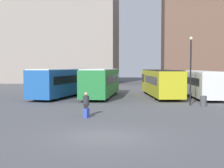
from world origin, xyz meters
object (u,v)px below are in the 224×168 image
at_px(bus_0, 59,82).
at_px(bus_1, 101,82).
at_px(bus_2, 161,82).
at_px(lamp_post_0, 191,65).
at_px(bus_3, 199,83).
at_px(traveler, 86,102).
at_px(suitcase, 86,113).
at_px(trash_bin, 203,101).

distance_m(bus_0, bus_1, 4.46).
xyz_separation_m(bus_0, bus_2, (10.53, 2.37, -0.05)).
relative_size(bus_0, bus_1, 0.87).
distance_m(bus_2, lamp_post_0, 7.99).
distance_m(bus_1, bus_3, 10.44).
bearing_deg(traveler, suitcase, -151.06).
xyz_separation_m(traveler, suitcase, (0.12, -0.50, -0.63)).
bearing_deg(bus_1, bus_2, -78.97).
bearing_deg(bus_0, trash_bin, -104.71).
distance_m(bus_3, trash_bin, 8.37).
bearing_deg(bus_2, lamp_post_0, -172.68).
bearing_deg(trash_bin, traveler, -143.72).
xyz_separation_m(bus_0, trash_bin, (13.68, -5.65, -1.19)).
bearing_deg(lamp_post_0, suitcase, -135.39).
relative_size(bus_2, bus_3, 0.94).
relative_size(suitcase, lamp_post_0, 0.15).
distance_m(traveler, suitcase, 0.81).
bearing_deg(bus_1, bus_0, 106.14).
height_order(bus_0, bus_1, bus_0).
bearing_deg(trash_bin, bus_0, 157.54).
xyz_separation_m(bus_0, suitcase, (5.40, -12.32, -1.31)).
bearing_deg(traveler, bus_3, -17.14).
relative_size(bus_2, traveler, 7.40).
relative_size(bus_1, bus_3, 0.90).
height_order(bus_0, bus_2, bus_0).
height_order(bus_0, suitcase, bus_0).
height_order(bus_2, bus_3, bus_2).
relative_size(bus_1, traveler, 7.14).
distance_m(bus_3, suitcase, 17.57).
bearing_deg(bus_3, bus_1, 93.42).
distance_m(bus_0, trash_bin, 14.85).
distance_m(bus_0, suitcase, 13.51).
relative_size(bus_0, trash_bin, 11.52).
relative_size(lamp_post_0, trash_bin, 6.66).
distance_m(bus_0, lamp_post_0, 13.81).
bearing_deg(bus_1, traveler, -175.16).
relative_size(bus_1, trash_bin, 13.19).
xyz_separation_m(suitcase, trash_bin, (8.28, 6.66, 0.12)).
bearing_deg(suitcase, bus_3, -15.92).
bearing_deg(bus_2, suitcase, 151.82).
xyz_separation_m(bus_0, traveler, (5.29, -11.81, -0.68)).
height_order(bus_2, trash_bin, bus_2).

